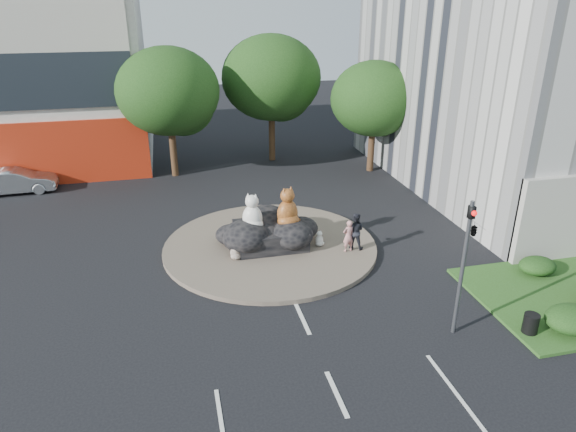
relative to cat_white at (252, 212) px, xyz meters
name	(u,v)px	position (x,y,z in m)	size (l,w,h in m)	color
ground	(337,394)	(0.83, -9.87, -1.99)	(120.00, 120.00, 0.00)	black
roundabout_island	(270,246)	(0.83, 0.13, -1.89)	(10.00, 10.00, 0.20)	brown
rock_plinth	(270,235)	(0.83, 0.13, -1.34)	(3.20, 2.60, 0.90)	black
tree_left	(169,95)	(-3.10, 12.20, 3.26)	(6.46, 6.46, 8.27)	#382314
tree_mid	(272,82)	(3.90, 14.20, 3.57)	(6.84, 6.84, 8.76)	#382314
tree_right	(375,102)	(9.90, 10.20, 2.64)	(5.70, 5.70, 7.30)	#382314
hedge_near_green	(573,319)	(9.83, -8.87, -1.42)	(2.00, 1.60, 0.90)	#183611
hedge_back_green	(537,266)	(11.33, -5.07, -1.51)	(1.60, 1.28, 0.72)	#183611
traffic_light	(470,240)	(5.93, -7.87, 1.63)	(0.44, 1.24, 5.00)	#595B60
street_lamp	(552,149)	(13.65, -1.87, 2.56)	(2.34, 0.22, 8.06)	#595B60
cat_white	(252,212)	(0.00, 0.00, 0.00)	(1.07, 0.93, 1.78)	silver
cat_tabby	(287,207)	(1.65, 0.03, 0.08)	(1.16, 1.01, 1.94)	#B55525
kitten_calico	(235,249)	(-0.95, -0.93, -1.33)	(0.55, 0.47, 0.91)	white
kitten_white	(319,238)	(3.05, -0.54, -1.41)	(0.46, 0.40, 0.76)	silver
pedestrian_pink	(348,236)	(4.16, -1.38, -1.03)	(0.55, 0.36, 1.52)	tan
pedestrian_dark	(355,231)	(4.54, -1.18, -0.92)	(0.85, 0.66, 1.75)	#212229
parked_car	(17,181)	(-12.55, 10.97, -1.25)	(1.57, 4.49, 1.48)	#A2A6A9
litter_bin	(531,323)	(8.33, -8.63, -1.51)	(0.53, 0.53, 0.72)	black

